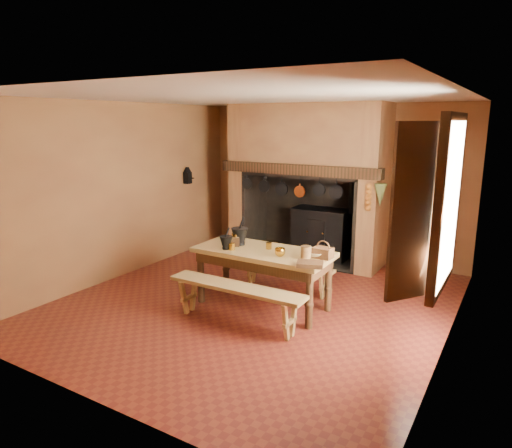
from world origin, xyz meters
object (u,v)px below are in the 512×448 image
at_px(iron_range, 321,233).
at_px(wicker_basket, 323,252).
at_px(mixing_bowl, 315,253).
at_px(coffee_grinder, 235,240).
at_px(work_table, 263,259).
at_px(bench_front, 236,295).

xyz_separation_m(iron_range, wicker_basket, (1.03, -2.44, 0.40)).
bearing_deg(mixing_bowl, wicker_basket, -8.55).
distance_m(coffee_grinder, wicker_basket, 1.28).
xyz_separation_m(coffee_grinder, wicker_basket, (1.27, 0.08, -0.01)).
bearing_deg(work_table, iron_range, 94.58).
bearing_deg(work_table, mixing_bowl, 6.97).
relative_size(bench_front, coffee_grinder, 8.78).
distance_m(work_table, wicker_basket, 0.86).
relative_size(coffee_grinder, wicker_basket, 0.84).
bearing_deg(mixing_bowl, coffee_grinder, -174.99).
height_order(iron_range, mixing_bowl, iron_range).
relative_size(mixing_bowl, wicker_basket, 1.21).
bearing_deg(bench_front, iron_range, 93.61).
bearing_deg(mixing_bowl, bench_front, -132.89).
bearing_deg(bench_front, work_table, 90.00).
bearing_deg(work_table, bench_front, -90.00).
bearing_deg(wicker_basket, bench_front, -133.93).
xyz_separation_m(iron_range, mixing_bowl, (0.91, -2.42, 0.36)).
bearing_deg(coffee_grinder, bench_front, -78.25).
height_order(work_table, mixing_bowl, mixing_bowl).
distance_m(iron_range, bench_front, 3.19).
xyz_separation_m(iron_range, coffee_grinder, (-0.24, -2.52, 0.40)).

